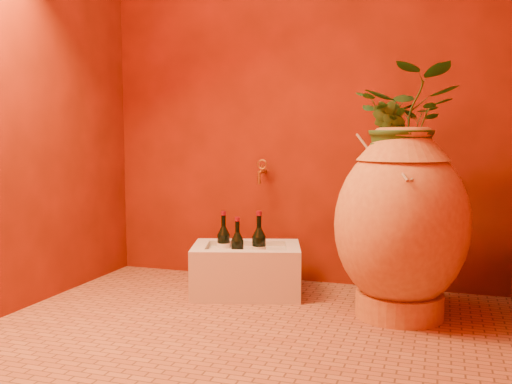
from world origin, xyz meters
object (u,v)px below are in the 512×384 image
(stone_basin, at_px, (246,271))
(wall_tap, at_px, (262,171))
(wine_bottle_c, at_px, (237,251))
(amphora, at_px, (401,224))
(wine_bottle_b, at_px, (224,245))
(wine_bottle_a, at_px, (259,249))

(stone_basin, xyz_separation_m, wall_tap, (-0.01, 0.32, 0.57))
(stone_basin, xyz_separation_m, wine_bottle_c, (-0.02, -0.09, 0.13))
(amphora, bearing_deg, wall_tap, 152.25)
(stone_basin, height_order, wall_tap, wall_tap)
(wine_bottle_c, xyz_separation_m, wall_tap, (0.01, 0.41, 0.44))
(wine_bottle_b, bearing_deg, wine_bottle_a, -14.30)
(amphora, distance_m, wine_bottle_b, 1.07)
(wine_bottle_a, height_order, wine_bottle_b, wine_bottle_a)
(stone_basin, bearing_deg, wall_tap, 92.06)
(amphora, relative_size, wine_bottle_b, 3.02)
(stone_basin, distance_m, wine_bottle_c, 0.16)
(wine_bottle_b, relative_size, wine_bottle_c, 1.04)
(wine_bottle_a, relative_size, wine_bottle_c, 1.10)
(amphora, distance_m, stone_basin, 0.95)
(wine_bottle_b, xyz_separation_m, wine_bottle_c, (0.13, -0.12, -0.00))
(wine_bottle_b, distance_m, wine_bottle_c, 0.18)
(amphora, distance_m, wall_tap, 1.03)
(wine_bottle_a, distance_m, wall_tap, 0.56)
(stone_basin, relative_size, wine_bottle_c, 2.33)
(wine_bottle_a, height_order, wine_bottle_c, wine_bottle_a)
(stone_basin, relative_size, wall_tap, 4.67)
(wine_bottle_a, relative_size, wall_tap, 2.21)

